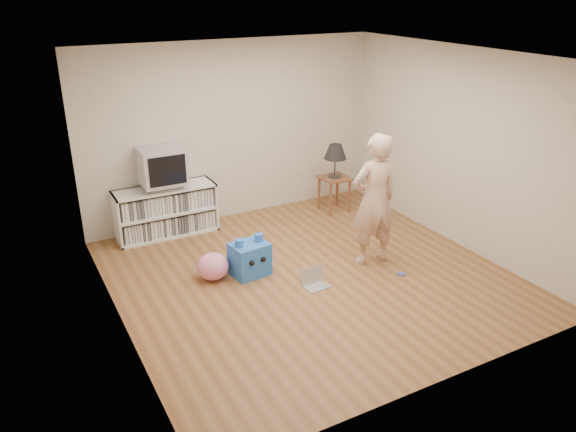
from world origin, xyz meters
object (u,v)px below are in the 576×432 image
(media_unit, at_px, (166,211))
(table_lamp, at_px, (335,152))
(laptop, at_px, (315,281))
(crt_tv, at_px, (162,166))
(person, at_px, (374,200))
(plush_pink, at_px, (213,266))
(dvd_deck, at_px, (164,185))
(side_table, at_px, (334,185))
(plush_blue, at_px, (250,258))

(media_unit, relative_size, table_lamp, 2.72)
(laptop, bearing_deg, crt_tv, 111.70)
(media_unit, xyz_separation_m, person, (2.04, -2.07, 0.49))
(table_lamp, xyz_separation_m, plush_pink, (-2.46, -1.15, -0.78))
(dvd_deck, xyz_separation_m, side_table, (2.56, -0.37, -0.32))
(crt_tv, bearing_deg, side_table, -8.16)
(person, bearing_deg, media_unit, -40.83)
(media_unit, bearing_deg, crt_tv, -90.00)
(crt_tv, height_order, plush_blue, crt_tv)
(crt_tv, distance_m, laptop, 2.67)
(crt_tv, height_order, side_table, crt_tv)
(person, bearing_deg, plush_pink, -10.78)
(media_unit, xyz_separation_m, plush_pink, (0.10, -1.54, -0.19))
(dvd_deck, distance_m, plush_pink, 1.63)
(media_unit, bearing_deg, person, -45.48)
(person, distance_m, laptop, 1.25)
(person, bearing_deg, laptop, 15.85)
(side_table, bearing_deg, person, -107.07)
(table_lamp, height_order, laptop, table_lamp)
(crt_tv, bearing_deg, dvd_deck, 90.00)
(laptop, relative_size, plush_blue, 0.62)
(dvd_deck, relative_size, person, 0.27)
(side_table, bearing_deg, plush_pink, -154.94)
(dvd_deck, relative_size, plush_blue, 0.89)
(side_table, distance_m, plush_blue, 2.39)
(table_lamp, height_order, plush_pink, table_lamp)
(dvd_deck, relative_size, laptop, 1.43)
(laptop, distance_m, plush_pink, 1.24)
(plush_pink, bearing_deg, media_unit, 93.54)
(media_unit, height_order, table_lamp, table_lamp)
(crt_tv, distance_m, person, 2.90)
(crt_tv, xyz_separation_m, side_table, (2.56, -0.37, -0.60))
(laptop, bearing_deg, table_lamp, 47.74)
(laptop, height_order, plush_blue, plush_blue)
(media_unit, xyz_separation_m, dvd_deck, (0.00, -0.02, 0.39))
(table_lamp, relative_size, plush_pink, 1.34)
(side_table, height_order, person, person)
(dvd_deck, height_order, plush_pink, dvd_deck)
(side_table, height_order, table_lamp, table_lamp)
(table_lamp, distance_m, person, 1.77)
(media_unit, relative_size, crt_tv, 2.33)
(media_unit, bearing_deg, table_lamp, -8.57)
(dvd_deck, distance_m, side_table, 2.60)
(dvd_deck, bearing_deg, laptop, -64.10)
(media_unit, distance_m, crt_tv, 0.67)
(plush_blue, bearing_deg, dvd_deck, 100.83)
(media_unit, distance_m, plush_blue, 1.74)
(table_lamp, bearing_deg, media_unit, 171.43)
(plush_blue, bearing_deg, laptop, -55.01)
(media_unit, relative_size, side_table, 2.55)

